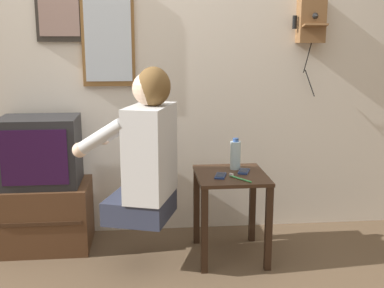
% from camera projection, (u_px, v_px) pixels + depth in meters
% --- Properties ---
extents(wall_back, '(6.80, 0.05, 2.55)m').
position_uv_depth(wall_back, '(142.00, 56.00, 3.35)').
color(wall_back, beige).
rests_on(wall_back, ground_plane).
extents(side_table, '(0.44, 0.49, 0.56)m').
position_uv_depth(side_table, '(231.00, 193.00, 3.07)').
color(side_table, '#382316').
rests_on(side_table, ground_plane).
extents(person, '(0.62, 0.56, 0.92)m').
position_uv_depth(person, '(146.00, 151.00, 2.85)').
color(person, '#2D3347').
rests_on(person, ground_plane).
extents(tv_stand, '(0.57, 0.44, 0.44)m').
position_uv_depth(tv_stand, '(48.00, 215.00, 3.26)').
color(tv_stand, '#51331E').
rests_on(tv_stand, ground_plane).
extents(television, '(0.50, 0.37, 0.45)m').
position_uv_depth(television, '(40.00, 151.00, 3.16)').
color(television, '#232326').
rests_on(television, tv_stand).
extents(wall_phone_antique, '(0.22, 0.19, 0.73)m').
position_uv_depth(wall_phone_antique, '(311.00, 19.00, 3.33)').
color(wall_phone_antique, brown).
extents(framed_picture, '(0.31, 0.03, 0.52)m').
position_uv_depth(framed_picture, '(58.00, 2.00, 3.19)').
color(framed_picture, '#2D2823').
extents(wall_mirror, '(0.36, 0.03, 0.69)m').
position_uv_depth(wall_mirror, '(108.00, 35.00, 3.26)').
color(wall_mirror, brown).
extents(cell_phone_held, '(0.09, 0.14, 0.01)m').
position_uv_depth(cell_phone_held, '(220.00, 176.00, 2.98)').
color(cell_phone_held, navy).
rests_on(cell_phone_held, side_table).
extents(cell_phone_spare, '(0.10, 0.14, 0.01)m').
position_uv_depth(cell_phone_spare, '(244.00, 171.00, 3.08)').
color(cell_phone_spare, navy).
rests_on(cell_phone_spare, side_table).
extents(water_bottle, '(0.07, 0.07, 0.21)m').
position_uv_depth(water_bottle, '(235.00, 155.00, 3.14)').
color(water_bottle, silver).
rests_on(water_bottle, side_table).
extents(toothbrush, '(0.11, 0.15, 0.02)m').
position_uv_depth(toothbrush, '(239.00, 178.00, 2.92)').
color(toothbrush, '#4CBF66').
rests_on(toothbrush, side_table).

